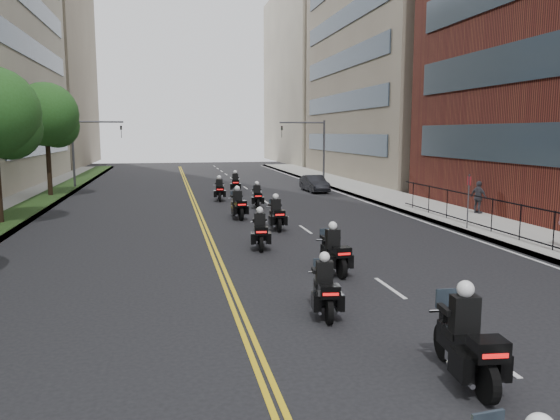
# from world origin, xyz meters

# --- Properties ---
(sidewalk_right) EXTENTS (4.00, 90.00, 0.15)m
(sidewalk_right) POSITION_xyz_m (12.00, 25.00, 0.07)
(sidewalk_right) COLOR gray
(sidewalk_right) RESTS_ON ground
(grass_strip) EXTENTS (2.00, 90.00, 0.04)m
(grass_strip) POSITION_xyz_m (-11.20, 25.00, 0.17)
(grass_strip) COLOR #183312
(grass_strip) RESTS_ON sidewalk_left
(building_right_tan) EXTENTS (15.11, 28.00, 30.00)m
(building_right_tan) POSITION_xyz_m (21.48, 48.00, 15.00)
(building_right_tan) COLOR gray
(building_right_tan) RESTS_ON ground
(building_right_far) EXTENTS (15.00, 28.00, 26.00)m
(building_right_far) POSITION_xyz_m (21.50, 78.00, 13.00)
(building_right_far) COLOR gray
(building_right_far) RESTS_ON ground
(building_left_far) EXTENTS (16.00, 28.00, 26.00)m
(building_left_far) POSITION_xyz_m (-22.00, 78.00, 13.00)
(building_left_far) COLOR gray
(building_left_far) RESTS_ON ground
(traffic_signal_right) EXTENTS (4.09, 0.20, 5.60)m
(traffic_signal_right) POSITION_xyz_m (9.54, 42.00, 3.70)
(traffic_signal_right) COLOR #3F3F44
(traffic_signal_right) RESTS_ON ground
(traffic_signal_left) EXTENTS (4.09, 0.20, 5.60)m
(traffic_signal_left) POSITION_xyz_m (-9.54, 42.00, 3.70)
(traffic_signal_left) COLOR #3F3F44
(traffic_signal_left) RESTS_ON ground
(motorcycle_1) EXTENTS (0.71, 2.54, 1.87)m
(motorcycle_1) POSITION_xyz_m (2.13, 4.00, 0.74)
(motorcycle_1) COLOR black
(motorcycle_1) RESTS_ON ground
(motorcycle_2) EXTENTS (0.65, 2.15, 1.59)m
(motorcycle_2) POSITION_xyz_m (0.65, 8.12, 0.63)
(motorcycle_2) COLOR black
(motorcycle_2) RESTS_ON ground
(motorcycle_3) EXTENTS (0.55, 2.28, 1.68)m
(motorcycle_3) POSITION_xyz_m (2.09, 11.99, 0.67)
(motorcycle_3) COLOR black
(motorcycle_3) RESTS_ON ground
(motorcycle_4) EXTENTS (0.63, 2.23, 1.65)m
(motorcycle_4) POSITION_xyz_m (0.39, 16.26, 0.65)
(motorcycle_4) COLOR black
(motorcycle_4) RESTS_ON ground
(motorcycle_5) EXTENTS (0.53, 2.30, 1.70)m
(motorcycle_5) POSITION_xyz_m (1.84, 20.27, 0.67)
(motorcycle_5) COLOR black
(motorcycle_5) RESTS_ON ground
(motorcycle_6) EXTENTS (0.63, 2.37, 1.75)m
(motorcycle_6) POSITION_xyz_m (0.50, 23.91, 0.69)
(motorcycle_6) COLOR black
(motorcycle_6) RESTS_ON ground
(motorcycle_7) EXTENTS (0.58, 2.17, 1.60)m
(motorcycle_7) POSITION_xyz_m (2.21, 28.03, 0.63)
(motorcycle_7) COLOR black
(motorcycle_7) RESTS_ON ground
(motorcycle_8) EXTENTS (0.57, 2.30, 1.70)m
(motorcycle_8) POSITION_xyz_m (0.28, 31.90, 0.67)
(motorcycle_8) COLOR black
(motorcycle_8) RESTS_ON ground
(motorcycle_9) EXTENTS (0.64, 2.31, 1.71)m
(motorcycle_9) POSITION_xyz_m (1.94, 36.57, 0.67)
(motorcycle_9) COLOR black
(motorcycle_9) RESTS_ON ground
(parked_sedan) EXTENTS (1.54, 3.93, 1.27)m
(parked_sedan) POSITION_xyz_m (8.00, 35.95, 0.64)
(parked_sedan) COLOR black
(parked_sedan) RESTS_ON ground
(pedestrian_c) EXTENTS (0.74, 1.13, 1.78)m
(pedestrian_c) POSITION_xyz_m (13.50, 22.15, 1.04)
(pedestrian_c) COLOR #3B3C43
(pedestrian_c) RESTS_ON sidewalk_right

